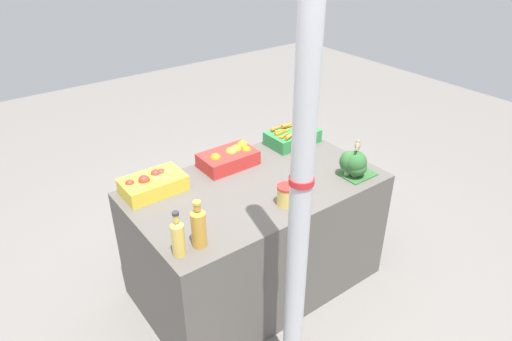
# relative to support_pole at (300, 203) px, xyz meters

# --- Properties ---
(ground_plane) EXTENTS (10.00, 10.00, 0.00)m
(ground_plane) POSITION_rel_support_pole_xyz_m (0.31, 0.74, -1.20)
(ground_plane) COLOR slate
(market_table) EXTENTS (1.59, 0.92, 0.82)m
(market_table) POSITION_rel_support_pole_xyz_m (0.31, 0.74, -0.79)
(market_table) COLOR #56514C
(market_table) RESTS_ON ground_plane
(support_pole) EXTENTS (0.11, 0.11, 2.40)m
(support_pole) POSITION_rel_support_pole_xyz_m (0.00, 0.00, 0.00)
(support_pole) COLOR #B7BABF
(support_pole) RESTS_ON ground_plane
(apple_crate) EXTENTS (0.38, 0.23, 0.13)m
(apple_crate) POSITION_rel_support_pole_xyz_m (-0.24, 1.05, -0.32)
(apple_crate) COLOR gold
(apple_crate) RESTS_ON market_table
(orange_crate) EXTENTS (0.38, 0.23, 0.13)m
(orange_crate) POSITION_rel_support_pole_xyz_m (0.32, 1.05, -0.32)
(orange_crate) COLOR red
(orange_crate) RESTS_ON market_table
(carrot_crate) EXTENTS (0.38, 0.23, 0.14)m
(carrot_crate) POSITION_rel_support_pole_xyz_m (0.88, 1.05, -0.32)
(carrot_crate) COLOR #2D8442
(carrot_crate) RESTS_ON market_table
(broccoli_pile) EXTENTS (0.23, 0.18, 0.18)m
(broccoli_pile) POSITION_rel_support_pole_xyz_m (0.87, 0.45, -0.29)
(broccoli_pile) COLOR #2D602D
(broccoli_pile) RESTS_ON market_table
(juice_bottle_golden) EXTENTS (0.07, 0.07, 0.26)m
(juice_bottle_golden) POSITION_rel_support_pole_xyz_m (-0.40, 0.43, -0.27)
(juice_bottle_golden) COLOR gold
(juice_bottle_golden) RESTS_ON market_table
(juice_bottle_amber) EXTENTS (0.08, 0.08, 0.27)m
(juice_bottle_amber) POSITION_rel_support_pole_xyz_m (-0.28, 0.43, -0.26)
(juice_bottle_amber) COLOR gold
(juice_bottle_amber) RESTS_ON market_table
(pickle_jar) EXTENTS (0.11, 0.11, 0.13)m
(pickle_jar) POSITION_rel_support_pole_xyz_m (0.32, 0.46, -0.32)
(pickle_jar) COLOR #DBBC56
(pickle_jar) RESTS_ON market_table
(sparrow_bird) EXTENTS (0.11, 0.09, 0.05)m
(sparrow_bird) POSITION_rel_support_pole_xyz_m (0.91, 0.46, -0.17)
(sparrow_bird) COLOR #4C3D2D
(sparrow_bird) RESTS_ON broccoli_pile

